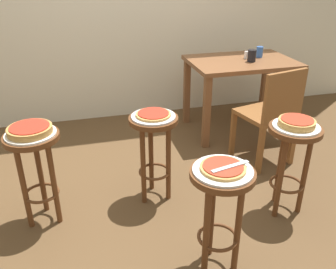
{
  "coord_description": "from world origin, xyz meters",
  "views": [
    {
      "loc": [
        -0.52,
        -2.21,
        1.62
      ],
      "look_at": [
        0.03,
        -0.16,
        0.58
      ],
      "focal_mm": 38.74,
      "sensor_mm": 36.0,
      "label": 1
    }
  ],
  "objects_px": {
    "pizza_foreground": "(223,168)",
    "pizza_rear": "(153,114)",
    "condiment_shaker": "(246,55)",
    "pizza_server_knife": "(230,166)",
    "serving_plate_foreground": "(223,170)",
    "dining_table": "(241,72)",
    "serving_plate_rear": "(153,116)",
    "cup_near_edge": "(252,56)",
    "stool_leftside": "(36,160)",
    "serving_plate_leftside": "(31,134)",
    "stool_middle": "(292,152)",
    "serving_plate_middle": "(296,126)",
    "stool_rear": "(154,141)",
    "wooden_chair": "(271,113)",
    "pizza_leftside": "(30,130)",
    "pizza_middle": "(297,122)",
    "stool_foreground": "(220,200)",
    "cup_far_edge": "(260,52)"
  },
  "relations": [
    {
      "from": "serving_plate_leftside",
      "to": "pizza_leftside",
      "type": "xyz_separation_m",
      "value": [
        0.0,
        0.0,
        0.03
      ]
    },
    {
      "from": "condiment_shaker",
      "to": "pizza_server_knife",
      "type": "xyz_separation_m",
      "value": [
        -0.94,
        -1.76,
        -0.08
      ]
    },
    {
      "from": "serving_plate_foreground",
      "to": "pizza_middle",
      "type": "height_order",
      "value": "pizza_middle"
    },
    {
      "from": "serving_plate_foreground",
      "to": "dining_table",
      "type": "relative_size",
      "value": 0.31
    },
    {
      "from": "stool_leftside",
      "to": "cup_near_edge",
      "type": "bearing_deg",
      "value": 25.63
    },
    {
      "from": "serving_plate_leftside",
      "to": "pizza_server_knife",
      "type": "relative_size",
      "value": 1.4
    },
    {
      "from": "stool_rear",
      "to": "pizza_rear",
      "type": "distance_m",
      "value": 0.2
    },
    {
      "from": "stool_rear",
      "to": "pizza_leftside",
      "type": "bearing_deg",
      "value": -175.2
    },
    {
      "from": "stool_leftside",
      "to": "pizza_rear",
      "type": "relative_size",
      "value": 2.7
    },
    {
      "from": "serving_plate_middle",
      "to": "stool_leftside",
      "type": "height_order",
      "value": "serving_plate_middle"
    },
    {
      "from": "stool_leftside",
      "to": "condiment_shaker",
      "type": "relative_size",
      "value": 9.12
    },
    {
      "from": "condiment_shaker",
      "to": "stool_leftside",
      "type": "bearing_deg",
      "value": -151.66
    },
    {
      "from": "stool_leftside",
      "to": "condiment_shaker",
      "type": "distance_m",
      "value": 2.22
    },
    {
      "from": "serving_plate_leftside",
      "to": "cup_far_edge",
      "type": "distance_m",
      "value": 2.35
    },
    {
      "from": "pizza_foreground",
      "to": "pizza_rear",
      "type": "bearing_deg",
      "value": 103.62
    },
    {
      "from": "serving_plate_leftside",
      "to": "dining_table",
      "type": "bearing_deg",
      "value": 28.25
    },
    {
      "from": "pizza_foreground",
      "to": "pizza_server_knife",
      "type": "bearing_deg",
      "value": -33.69
    },
    {
      "from": "serving_plate_rear",
      "to": "pizza_middle",
      "type": "bearing_deg",
      "value": -25.0
    },
    {
      "from": "cup_near_edge",
      "to": "serving_plate_middle",
      "type": "bearing_deg",
      "value": -103.88
    },
    {
      "from": "pizza_server_knife",
      "to": "serving_plate_foreground",
      "type": "bearing_deg",
      "value": 133.64
    },
    {
      "from": "pizza_leftside",
      "to": "stool_foreground",
      "type": "bearing_deg",
      "value": -35.72
    },
    {
      "from": "serving_plate_rear",
      "to": "cup_near_edge",
      "type": "relative_size",
      "value": 2.7
    },
    {
      "from": "serving_plate_leftside",
      "to": "stool_leftside",
      "type": "bearing_deg",
      "value": 0.0
    },
    {
      "from": "serving_plate_middle",
      "to": "dining_table",
      "type": "distance_m",
      "value": 1.36
    },
    {
      "from": "pizza_rear",
      "to": "dining_table",
      "type": "distance_m",
      "value": 1.45
    },
    {
      "from": "stool_leftside",
      "to": "pizza_server_knife",
      "type": "distance_m",
      "value": 1.25
    },
    {
      "from": "serving_plate_foreground",
      "to": "dining_table",
      "type": "xyz_separation_m",
      "value": [
        0.91,
        1.71,
        -0.04
      ]
    },
    {
      "from": "pizza_middle",
      "to": "condiment_shaker",
      "type": "xyz_separation_m",
      "value": [
        0.31,
        1.37,
        0.08
      ]
    },
    {
      "from": "stool_foreground",
      "to": "pizza_leftside",
      "type": "relative_size",
      "value": 2.4
    },
    {
      "from": "stool_leftside",
      "to": "dining_table",
      "type": "height_order",
      "value": "dining_table"
    },
    {
      "from": "stool_rear",
      "to": "pizza_server_knife",
      "type": "relative_size",
      "value": 2.93
    },
    {
      "from": "stool_leftside",
      "to": "wooden_chair",
      "type": "xyz_separation_m",
      "value": [
        1.83,
        0.3,
        -0.0
      ]
    },
    {
      "from": "stool_middle",
      "to": "condiment_shaker",
      "type": "distance_m",
      "value": 1.44
    },
    {
      "from": "stool_middle",
      "to": "serving_plate_rear",
      "type": "xyz_separation_m",
      "value": [
        -0.84,
        0.39,
        0.18
      ]
    },
    {
      "from": "serving_plate_rear",
      "to": "stool_foreground",
      "type": "bearing_deg",
      "value": -76.38
    },
    {
      "from": "stool_leftside",
      "to": "dining_table",
      "type": "bearing_deg",
      "value": 28.25
    },
    {
      "from": "cup_near_edge",
      "to": "stool_middle",
      "type": "bearing_deg",
      "value": -103.88
    },
    {
      "from": "stool_rear",
      "to": "wooden_chair",
      "type": "relative_size",
      "value": 0.76
    },
    {
      "from": "stool_foreground",
      "to": "dining_table",
      "type": "xyz_separation_m",
      "value": [
        0.91,
        1.71,
        0.15
      ]
    },
    {
      "from": "stool_foreground",
      "to": "pizza_server_knife",
      "type": "bearing_deg",
      "value": -33.69
    },
    {
      "from": "serving_plate_foreground",
      "to": "cup_far_edge",
      "type": "xyz_separation_m",
      "value": [
        1.12,
        1.76,
        0.13
      ]
    },
    {
      "from": "pizza_middle",
      "to": "serving_plate_leftside",
      "type": "xyz_separation_m",
      "value": [
        -1.63,
        0.33,
        -0.03
      ]
    },
    {
      "from": "stool_rear",
      "to": "wooden_chair",
      "type": "height_order",
      "value": "wooden_chair"
    },
    {
      "from": "pizza_rear",
      "to": "pizza_middle",
      "type": "bearing_deg",
      "value": -25.0
    },
    {
      "from": "pizza_foreground",
      "to": "serving_plate_middle",
      "type": "height_order",
      "value": "pizza_foreground"
    },
    {
      "from": "serving_plate_leftside",
      "to": "wooden_chair",
      "type": "distance_m",
      "value": 1.86
    },
    {
      "from": "pizza_server_knife",
      "to": "serving_plate_leftside",
      "type": "bearing_deg",
      "value": 131.67
    },
    {
      "from": "serving_plate_middle",
      "to": "pizza_rear",
      "type": "height_order",
      "value": "pizza_rear"
    },
    {
      "from": "stool_leftside",
      "to": "dining_table",
      "type": "xyz_separation_m",
      "value": [
        1.88,
        1.01,
        0.15
      ]
    },
    {
      "from": "serving_plate_middle",
      "to": "pizza_leftside",
      "type": "distance_m",
      "value": 1.66
    }
  ]
}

